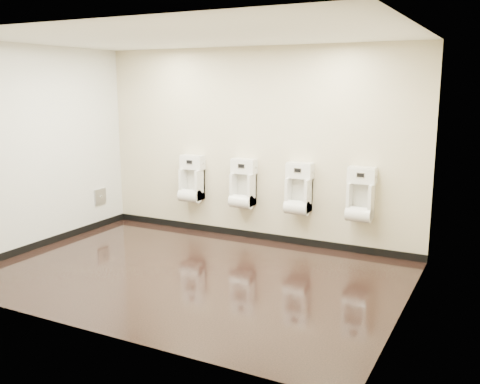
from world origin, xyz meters
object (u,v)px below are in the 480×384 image
object	(u,v)px
urinal_1	(243,187)
urinal_3	(360,199)
urinal_2	(298,193)
access_panel	(100,197)
urinal_0	(192,182)

from	to	relation	value
urinal_1	urinal_3	xyz separation A→B (m)	(1.74, 0.00, 0.00)
urinal_2	urinal_3	size ratio (longest dim) A/B	1.00
access_panel	urinal_1	bearing A→B (deg)	10.21
urinal_1	urinal_3	world-z (taller)	same
urinal_1	urinal_3	distance (m)	1.74
urinal_1	urinal_3	size ratio (longest dim) A/B	1.00
urinal_0	urinal_1	bearing A→B (deg)	0.00
access_panel	urinal_0	xyz separation A→B (m)	(1.47, 0.42, 0.29)
urinal_0	urinal_2	distance (m)	1.76
urinal_0	urinal_3	bearing A→B (deg)	0.00
access_panel	urinal_3	size ratio (longest dim) A/B	0.35
access_panel	urinal_3	world-z (taller)	urinal_3
urinal_3	urinal_0	bearing A→B (deg)	180.00
urinal_2	urinal_3	distance (m)	0.87
access_panel	urinal_3	bearing A→B (deg)	5.91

